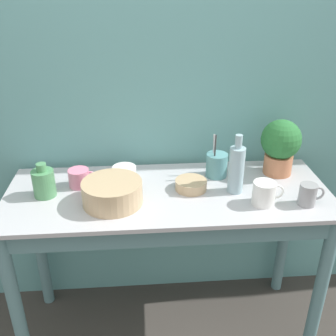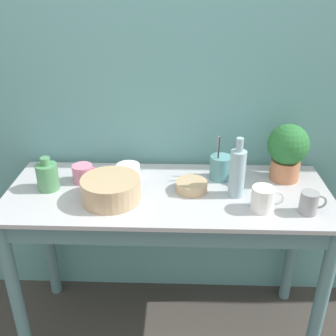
{
  "view_description": "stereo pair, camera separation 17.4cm",
  "coord_description": "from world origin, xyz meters",
  "px_view_note": "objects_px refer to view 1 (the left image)",
  "views": [
    {
      "loc": [
        -0.12,
        -1.26,
        1.75
      ],
      "look_at": [
        0.0,
        0.29,
        0.97
      ],
      "focal_mm": 42.0,
      "sensor_mm": 36.0,
      "label": 1
    },
    {
      "loc": [
        0.05,
        -1.27,
        1.75
      ],
      "look_at": [
        0.0,
        0.29,
        0.97
      ],
      "focal_mm": 42.0,
      "sensor_mm": 36.0,
      "label": 2
    }
  ],
  "objects_px": {
    "bottle_tall": "(236,169)",
    "bowl_small_tan": "(191,185)",
    "bowl_wash_large": "(112,193)",
    "bottle_short": "(44,183)",
    "mug_pink": "(80,178)",
    "potted_plant": "(280,145)",
    "utensil_cup": "(217,165)",
    "mug_white": "(264,193)",
    "mug_grey": "(308,195)",
    "bowl_small_enamel_white": "(124,172)"
  },
  "relations": [
    {
      "from": "bowl_wash_large",
      "to": "mug_grey",
      "type": "height_order",
      "value": "bowl_wash_large"
    },
    {
      "from": "bottle_short",
      "to": "potted_plant",
      "type": "bearing_deg",
      "value": 6.96
    },
    {
      "from": "bowl_small_tan",
      "to": "bottle_tall",
      "type": "bearing_deg",
      "value": -10.24
    },
    {
      "from": "bottle_tall",
      "to": "mug_grey",
      "type": "distance_m",
      "value": 0.32
    },
    {
      "from": "bottle_short",
      "to": "bowl_small_tan",
      "type": "distance_m",
      "value": 0.66
    },
    {
      "from": "mug_pink",
      "to": "bowl_small_tan",
      "type": "xyz_separation_m",
      "value": [
        0.51,
        -0.07,
        -0.02
      ]
    },
    {
      "from": "bottle_short",
      "to": "bowl_small_tan",
      "type": "bearing_deg",
      "value": 0.58
    },
    {
      "from": "bowl_small_tan",
      "to": "utensil_cup",
      "type": "distance_m",
      "value": 0.19
    },
    {
      "from": "bowl_small_tan",
      "to": "bowl_small_enamel_white",
      "type": "relative_size",
      "value": 1.25
    },
    {
      "from": "potted_plant",
      "to": "bottle_tall",
      "type": "xyz_separation_m",
      "value": [
        -0.25,
        -0.16,
        -0.04
      ]
    },
    {
      "from": "potted_plant",
      "to": "bottle_tall",
      "type": "relative_size",
      "value": 1.0
    },
    {
      "from": "bowl_wash_large",
      "to": "potted_plant",
      "type": "bearing_deg",
      "value": 15.52
    },
    {
      "from": "bottle_tall",
      "to": "mug_pink",
      "type": "height_order",
      "value": "bottle_tall"
    },
    {
      "from": "potted_plant",
      "to": "utensil_cup",
      "type": "distance_m",
      "value": 0.32
    },
    {
      "from": "mug_white",
      "to": "bottle_tall",
      "type": "bearing_deg",
      "value": 130.42
    },
    {
      "from": "bowl_wash_large",
      "to": "bottle_tall",
      "type": "distance_m",
      "value": 0.56
    },
    {
      "from": "bottle_tall",
      "to": "mug_pink",
      "type": "distance_m",
      "value": 0.72
    },
    {
      "from": "potted_plant",
      "to": "mug_pink",
      "type": "bearing_deg",
      "value": -176.6
    },
    {
      "from": "potted_plant",
      "to": "mug_white",
      "type": "height_order",
      "value": "potted_plant"
    },
    {
      "from": "bottle_short",
      "to": "mug_white",
      "type": "height_order",
      "value": "bottle_short"
    },
    {
      "from": "mug_grey",
      "to": "bowl_small_tan",
      "type": "xyz_separation_m",
      "value": [
        -0.48,
        0.17,
        -0.03
      ]
    },
    {
      "from": "potted_plant",
      "to": "utensil_cup",
      "type": "bearing_deg",
      "value": -178.8
    },
    {
      "from": "bowl_wash_large",
      "to": "bowl_small_tan",
      "type": "relative_size",
      "value": 1.78
    },
    {
      "from": "bottle_short",
      "to": "mug_white",
      "type": "bearing_deg",
      "value": -8.67
    },
    {
      "from": "mug_grey",
      "to": "utensil_cup",
      "type": "xyz_separation_m",
      "value": [
        -0.34,
        0.29,
        0.01
      ]
    },
    {
      "from": "potted_plant",
      "to": "bowl_small_enamel_white",
      "type": "xyz_separation_m",
      "value": [
        -0.76,
        0.01,
        -0.13
      ]
    },
    {
      "from": "utensil_cup",
      "to": "bowl_wash_large",
      "type": "bearing_deg",
      "value": -156.36
    },
    {
      "from": "bottle_tall",
      "to": "bowl_small_tan",
      "type": "relative_size",
      "value": 1.9
    },
    {
      "from": "bowl_wash_large",
      "to": "bottle_tall",
      "type": "xyz_separation_m",
      "value": [
        0.55,
        0.06,
        0.06
      ]
    },
    {
      "from": "mug_grey",
      "to": "utensil_cup",
      "type": "height_order",
      "value": "utensil_cup"
    },
    {
      "from": "bottle_short",
      "to": "bowl_small_tan",
      "type": "relative_size",
      "value": 1.09
    },
    {
      "from": "mug_white",
      "to": "potted_plant",
      "type": "bearing_deg",
      "value": 61.44
    },
    {
      "from": "bottle_tall",
      "to": "bowl_small_enamel_white",
      "type": "relative_size",
      "value": 2.38
    },
    {
      "from": "bottle_tall",
      "to": "bowl_small_enamel_white",
      "type": "xyz_separation_m",
      "value": [
        -0.5,
        0.18,
        -0.09
      ]
    },
    {
      "from": "mug_white",
      "to": "bowl_small_enamel_white",
      "type": "distance_m",
      "value": 0.67
    },
    {
      "from": "mug_grey",
      "to": "bowl_small_enamel_white",
      "type": "height_order",
      "value": "mug_grey"
    },
    {
      "from": "bowl_wash_large",
      "to": "bowl_small_tan",
      "type": "bearing_deg",
      "value": 14.94
    },
    {
      "from": "potted_plant",
      "to": "mug_white",
      "type": "xyz_separation_m",
      "value": [
        -0.15,
        -0.28,
        -0.1
      ]
    },
    {
      "from": "mug_pink",
      "to": "bowl_small_tan",
      "type": "distance_m",
      "value": 0.52
    },
    {
      "from": "bottle_tall",
      "to": "mug_pink",
      "type": "xyz_separation_m",
      "value": [
        -0.71,
        0.11,
        -0.07
      ]
    },
    {
      "from": "bowl_wash_large",
      "to": "mug_grey",
      "type": "xyz_separation_m",
      "value": [
        0.83,
        -0.08,
        -0.0
      ]
    },
    {
      "from": "mug_pink",
      "to": "bottle_short",
      "type": "bearing_deg",
      "value": -151.58
    },
    {
      "from": "mug_grey",
      "to": "utensil_cup",
      "type": "bearing_deg",
      "value": 139.2
    },
    {
      "from": "bowl_small_enamel_white",
      "to": "utensil_cup",
      "type": "bearing_deg",
      "value": -2.59
    },
    {
      "from": "bottle_short",
      "to": "mug_pink",
      "type": "distance_m",
      "value": 0.17
    },
    {
      "from": "bottle_tall",
      "to": "utensil_cup",
      "type": "xyz_separation_m",
      "value": [
        -0.06,
        0.16,
        -0.06
      ]
    },
    {
      "from": "bowl_wash_large",
      "to": "mug_grey",
      "type": "distance_m",
      "value": 0.84
    },
    {
      "from": "mug_grey",
      "to": "bottle_tall",
      "type": "bearing_deg",
      "value": 154.43
    },
    {
      "from": "bottle_tall",
      "to": "utensil_cup",
      "type": "height_order",
      "value": "bottle_tall"
    },
    {
      "from": "bottle_short",
      "to": "mug_pink",
      "type": "xyz_separation_m",
      "value": [
        0.14,
        0.08,
        -0.02
      ]
    }
  ]
}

